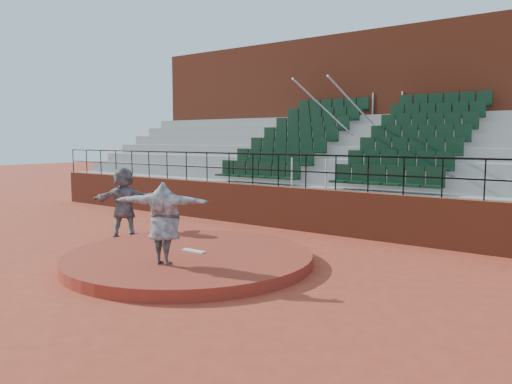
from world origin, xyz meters
The scene contains 9 objects.
ground centered at (0.00, 0.00, 0.00)m, with size 90.00×90.00×0.00m, color #AF3E27.
pitchers_mound centered at (0.00, 0.00, 0.12)m, with size 5.50×5.50×0.25m, color #9A3422.
pitching_rubber centered at (0.00, 0.15, 0.27)m, with size 0.60×0.15×0.03m, color white.
boundary_wall centered at (0.00, 5.00, 0.65)m, with size 24.00×0.30×1.30m, color maroon.
wall_railing centered at (0.00, 5.00, 2.03)m, with size 24.04×0.05×1.03m.
seating_deck centered at (0.00, 8.65, 1.44)m, with size 24.00×5.97×4.63m.
press_box_facade centered at (0.00, 12.60, 3.55)m, with size 24.00×3.00×7.10m, color maroon.
pitcher centered at (0.29, -0.99, 1.09)m, with size 2.06×0.56×1.67m, color black.
fielder centered at (-3.69, 1.16, 1.00)m, with size 1.85×0.59×2.00m, color black.
Camera 1 is at (7.74, -7.85, 2.79)m, focal length 35.00 mm.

